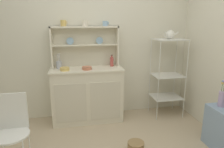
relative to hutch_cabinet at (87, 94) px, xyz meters
name	(u,v)px	position (x,y,z in m)	size (l,w,h in m)	color
wall_back	(94,41)	(0.14, 0.26, 0.81)	(3.84, 0.05, 2.50)	silver
hutch_cabinet	(87,94)	(0.00, 0.00, 0.00)	(1.11, 0.45, 0.86)	silver
hutch_shelf_unit	(85,43)	(0.00, 0.16, 0.79)	(1.04, 0.18, 0.63)	beige
bakers_rack	(168,70)	(1.32, -0.04, 0.34)	(0.48, 0.39, 1.28)	silver
wire_chair	(12,126)	(-0.86, -1.04, 0.08)	(0.36, 0.36, 0.85)	white
floor_basket	(136,147)	(0.50, -0.98, -0.38)	(0.20, 0.20, 0.12)	#93754C
cup_gold_0	(63,23)	(-0.31, 0.12, 1.09)	(0.10, 0.08, 0.09)	#DBB760
cup_cream_1	(85,23)	(0.01, 0.12, 1.09)	(0.09, 0.08, 0.09)	silver
cup_sky_2	(105,23)	(0.32, 0.12, 1.09)	(0.10, 0.08, 0.08)	#8EB2D1
bowl_mixing_large	(65,69)	(-0.32, -0.07, 0.44)	(0.14, 0.14, 0.05)	#DBB760
bowl_floral_medium	(87,68)	(0.00, -0.07, 0.44)	(0.14, 0.14, 0.05)	#C67556
jam_bottle	(112,61)	(0.41, 0.09, 0.49)	(0.05, 0.05, 0.19)	#B74C47
utensil_jar	(59,65)	(-0.41, 0.08, 0.48)	(0.08, 0.08, 0.24)	#B2B7C6
porcelain_teapot	(170,35)	(1.32, -0.04, 0.91)	(0.23, 0.14, 0.16)	white
flower_vase	(222,98)	(1.58, -1.03, 0.21)	(0.08, 0.08, 0.35)	#B79ECC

